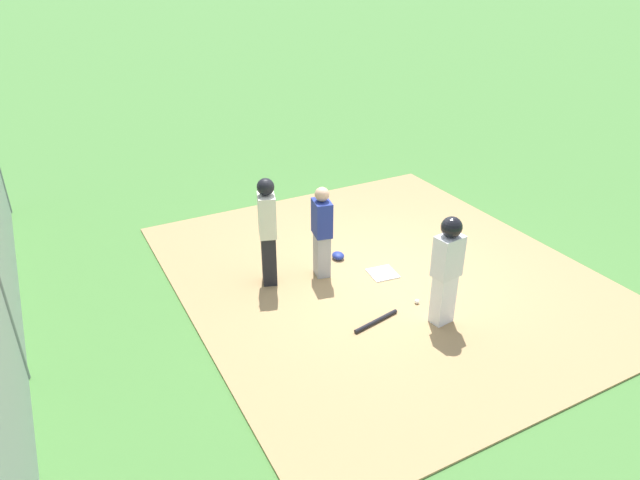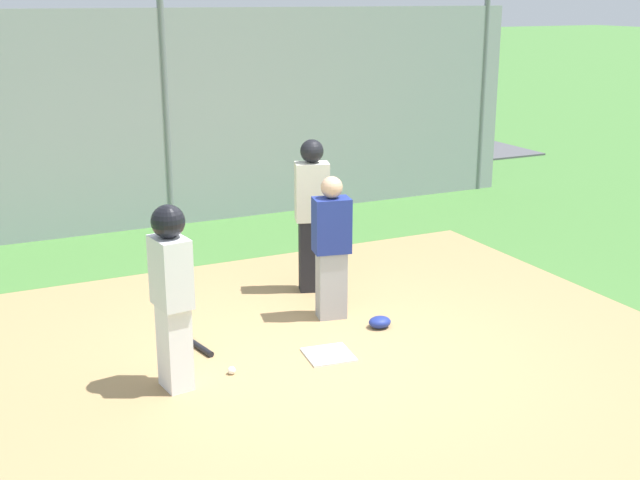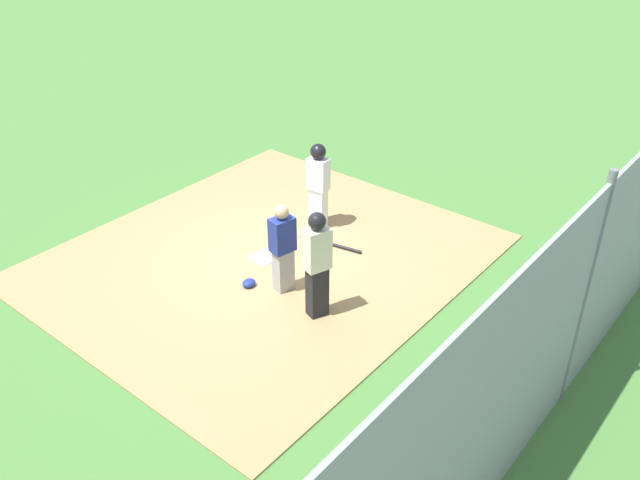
{
  "view_description": "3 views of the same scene",
  "coord_description": "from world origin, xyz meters",
  "views": [
    {
      "loc": [
        6.65,
        -4.71,
        4.87
      ],
      "look_at": [
        -0.18,
        -1.09,
        0.85
      ],
      "focal_mm": 31.73,
      "sensor_mm": 36.0,
      "label": 1
    },
    {
      "loc": [
        3.28,
        6.58,
        3.37
      ],
      "look_at": [
        -0.42,
        -1.05,
        0.86
      ],
      "focal_mm": 46.56,
      "sensor_mm": 36.0,
      "label": 2
    },
    {
      "loc": [
        -7.21,
        -7.18,
        6.49
      ],
      "look_at": [
        0.13,
        -1.17,
        0.78
      ],
      "focal_mm": 38.09,
      "sensor_mm": 36.0,
      "label": 3
    }
  ],
  "objects": [
    {
      "name": "ground_plane",
      "position": [
        0.0,
        0.0,
        0.0
      ],
      "size": [
        140.0,
        140.0,
        0.0
      ],
      "primitive_type": "plane",
      "color": "#477A38"
    },
    {
      "name": "dirt_infield",
      "position": [
        0.0,
        0.0,
        0.01
      ],
      "size": [
        7.2,
        6.4,
        0.03
      ],
      "primitive_type": "cube",
      "color": "#A88456",
      "rests_on": "ground_plane"
    },
    {
      "name": "home_plate",
      "position": [
        0.0,
        0.0,
        0.04
      ],
      "size": [
        0.49,
        0.49,
        0.02
      ],
      "primitive_type": "cube",
      "rotation": [
        0.0,
        0.0,
        -0.12
      ],
      "color": "white",
      "rests_on": "dirt_infield"
    },
    {
      "name": "catcher",
      "position": [
        -0.48,
        -0.9,
        0.83
      ],
      "size": [
        0.42,
        0.33,
        1.55
      ],
      "rotation": [
        0.0,
        0.0,
        1.37
      ],
      "color": "#9E9EA3",
      "rests_on": "dirt_infield"
    },
    {
      "name": "umpire",
      "position": [
        -0.66,
        -1.76,
        0.98
      ],
      "size": [
        0.44,
        0.37,
        1.79
      ],
      "rotation": [
        0.0,
        0.0,
        1.25
      ],
      "color": "black",
      "rests_on": "dirt_infield"
    },
    {
      "name": "runner",
      "position": [
        1.51,
        0.01,
        0.99
      ],
      "size": [
        0.31,
        0.41,
        1.67
      ],
      "rotation": [
        0.0,
        0.0,
        3.27
      ],
      "color": "silver",
      "rests_on": "dirt_infield"
    },
    {
      "name": "baseball_bat",
      "position": [
        1.11,
        -0.85,
        0.06
      ],
      "size": [
        0.22,
        0.81,
        0.06
      ],
      "primitive_type": "cylinder",
      "rotation": [
        0.0,
        1.57,
        1.77
      ],
      "color": "black",
      "rests_on": "dirt_infield"
    },
    {
      "name": "catcher_mask",
      "position": [
        -0.8,
        -0.4,
        0.09
      ],
      "size": [
        0.24,
        0.2,
        0.12
      ],
      "primitive_type": "ellipsoid",
      "color": "navy",
      "rests_on": "dirt_infield"
    },
    {
      "name": "baseball",
      "position": [
        0.98,
        -0.03,
        0.07
      ],
      "size": [
        0.07,
        0.07,
        0.07
      ],
      "primitive_type": "sphere",
      "color": "white",
      "rests_on": "dirt_infield"
    },
    {
      "name": "backstop_fence",
      "position": [
        0.0,
        -5.41,
        1.6
      ],
      "size": [
        12.0,
        0.1,
        3.35
      ],
      "color": "#93999E",
      "rests_on": "ground_plane"
    },
    {
      "name": "parking_lot",
      "position": [
        0.0,
        -10.03,
        0.02
      ],
      "size": [
        18.0,
        5.2,
        0.04
      ],
      "primitive_type": "cube",
      "color": "#515156",
      "rests_on": "ground_plane"
    },
    {
      "name": "parked_car_dark",
      "position": [
        -2.62,
        -10.63,
        0.61
      ],
      "size": [
        4.42,
        2.4,
        1.28
      ],
      "rotation": [
        0.0,
        0.0,
        3.31
      ],
      "color": "black",
      "rests_on": "parking_lot"
    }
  ]
}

